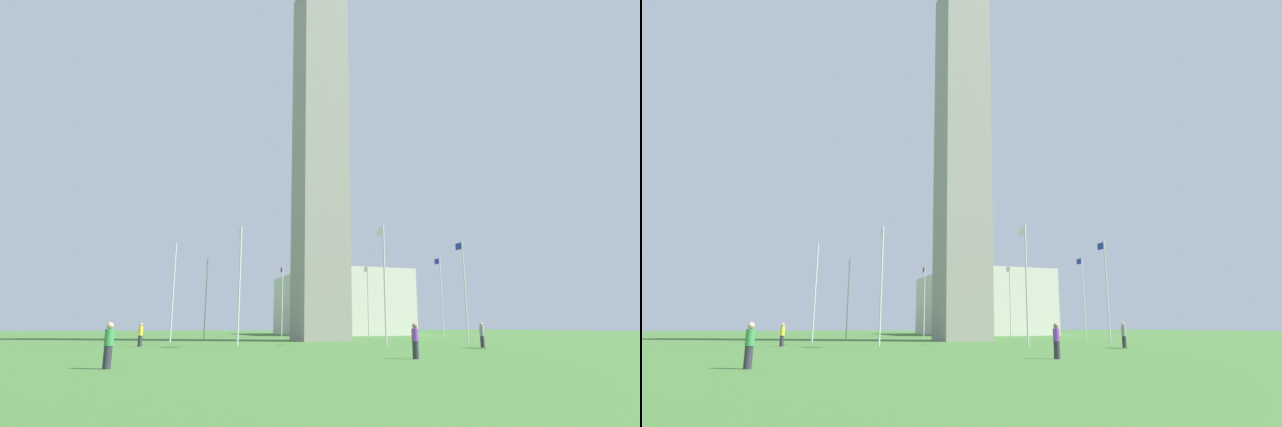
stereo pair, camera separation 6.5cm
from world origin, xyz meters
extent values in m
plane|color=#3D6B2D|center=(0.00, 0.00, 0.00)|extent=(260.00, 260.00, 0.00)
cube|color=gray|center=(0.00, 0.00, 20.42)|extent=(5.10, 5.10, 40.84)
cylinder|color=silver|center=(14.96, 0.00, 4.71)|extent=(0.14, 0.14, 9.43)
cube|color=red|center=(15.51, 0.00, 8.98)|extent=(1.00, 0.03, 0.64)
cylinder|color=silver|center=(10.58, 10.58, 4.71)|extent=(0.14, 0.14, 9.43)
cube|color=white|center=(11.13, 10.58, 8.98)|extent=(1.00, 0.03, 0.64)
cylinder|color=silver|center=(0.00, 14.96, 4.71)|extent=(0.14, 0.14, 9.43)
cube|color=#1E2D99|center=(0.55, 14.96, 8.98)|extent=(1.00, 0.03, 0.64)
cylinder|color=silver|center=(-10.58, 10.58, 4.71)|extent=(0.14, 0.14, 9.43)
cube|color=white|center=(-10.03, 10.58, 8.98)|extent=(1.00, 0.03, 0.64)
cylinder|color=silver|center=(-14.96, 0.00, 4.71)|extent=(0.14, 0.14, 9.43)
cube|color=white|center=(-14.41, 0.00, 8.98)|extent=(1.00, 0.03, 0.64)
cylinder|color=silver|center=(-10.58, -10.58, 4.71)|extent=(0.14, 0.14, 9.43)
cube|color=#1E2D99|center=(-10.03, -10.58, 8.98)|extent=(1.00, 0.03, 0.64)
cylinder|color=silver|center=(0.00, -14.96, 4.71)|extent=(0.14, 0.14, 9.43)
cube|color=#1E2D99|center=(0.55, -14.96, 8.98)|extent=(1.00, 0.03, 0.64)
cylinder|color=silver|center=(10.58, -10.58, 4.71)|extent=(0.14, 0.14, 9.43)
cube|color=white|center=(11.13, -10.58, 8.98)|extent=(1.00, 0.03, 0.64)
cylinder|color=#2D2D38|center=(-29.87, 18.85, 0.40)|extent=(0.29, 0.29, 0.80)
cylinder|color=#388C47|center=(-29.87, 18.85, 1.10)|extent=(0.32, 0.32, 0.59)
sphere|color=tan|center=(-29.87, 18.85, 1.51)|extent=(0.24, 0.24, 0.24)
cylinder|color=#2D2D38|center=(-28.81, 5.60, 0.40)|extent=(0.29, 0.29, 0.80)
cylinder|color=purple|center=(-28.81, 5.60, 1.10)|extent=(0.32, 0.32, 0.59)
sphere|color=#936B4C|center=(-28.81, 5.60, 1.51)|extent=(0.24, 0.24, 0.24)
cylinder|color=#2D2D38|center=(-9.14, 17.67, 0.40)|extent=(0.29, 0.29, 0.80)
cylinder|color=yellow|center=(-9.14, 17.67, 1.14)|extent=(0.32, 0.32, 0.69)
sphere|color=tan|center=(-9.14, 17.67, 1.61)|extent=(0.24, 0.24, 0.24)
cylinder|color=#2D2D38|center=(-19.54, -5.28, 0.40)|extent=(0.29, 0.29, 0.80)
cylinder|color=gray|center=(-19.54, -5.28, 1.16)|extent=(0.32, 0.32, 0.71)
sphere|color=tan|center=(-19.54, -5.28, 1.63)|extent=(0.24, 0.24, 0.24)
cube|color=beige|center=(35.17, -16.07, 5.38)|extent=(26.68, 17.15, 10.76)
camera|label=1|loc=(-49.86, 17.91, 1.50)|focal=27.83mm
camera|label=2|loc=(-49.88, 17.85, 1.50)|focal=27.83mm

